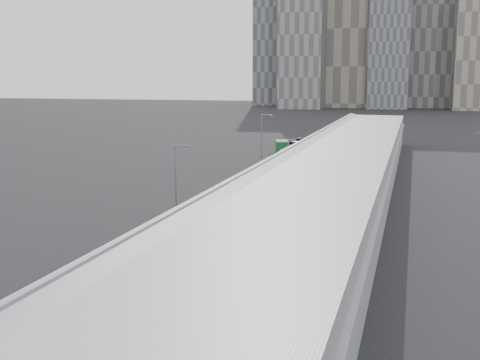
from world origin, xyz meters
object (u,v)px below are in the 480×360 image
at_px(bus_2, 176,244).
at_px(suv, 299,142).
at_px(shipping_container, 282,147).
at_px(bus_7, 310,150).
at_px(bus_3, 223,211).
at_px(bus_1, 74,312).
at_px(bus_6, 296,158).
at_px(bus_4, 258,185).
at_px(bus_5, 282,171).
at_px(street_lamp_far, 263,135).
at_px(street_lamp_near, 177,175).
at_px(bus_8, 321,142).

xyz_separation_m(bus_2, suv, (-6.92, 93.02, -0.80)).
bearing_deg(shipping_container, bus_7, -57.05).
distance_m(bus_3, shipping_container, 62.94).
bearing_deg(suv, bus_1, -69.45).
relative_size(bus_6, suv, 2.35).
xyz_separation_m(bus_1, bus_3, (0.36, 28.52, 0.15)).
bearing_deg(bus_6, bus_2, -88.71).
bearing_deg(suv, bus_4, -66.98).
height_order(bus_1, bus_5, bus_5).
height_order(bus_2, suv, bus_2).
xyz_separation_m(bus_1, street_lamp_far, (-7.11, 75.46, 3.71)).
bearing_deg(bus_7, shipping_container, 134.62).
distance_m(bus_5, street_lamp_near, 26.47).
height_order(bus_1, street_lamp_near, street_lamp_near).
height_order(bus_7, street_lamp_near, street_lamp_near).
height_order(bus_1, bus_3, bus_3).
relative_size(bus_8, shipping_container, 2.30).
xyz_separation_m(bus_8, shipping_container, (-6.61, -9.80, -0.24)).
distance_m(street_lamp_near, street_lamp_far, 43.91).
distance_m(bus_2, bus_3, 13.23).
bearing_deg(bus_2, shipping_container, 98.20).
height_order(bus_1, bus_2, bus_2).
relative_size(bus_1, suv, 2.09).
height_order(bus_4, bus_8, bus_4).
height_order(bus_3, bus_7, bus_3).
xyz_separation_m(bus_4, suv, (-6.64, 63.77, -0.82)).
relative_size(bus_8, suv, 2.24).
distance_m(bus_5, bus_6, 15.52).
bearing_deg(bus_8, street_lamp_near, -99.56).
xyz_separation_m(bus_1, bus_5, (0.56, 57.00, 0.13)).
relative_size(bus_1, bus_8, 0.93).
distance_m(bus_3, street_lamp_near, 7.73).
bearing_deg(street_lamp_near, bus_8, 85.23).
distance_m(bus_3, suv, 80.10).
height_order(street_lamp_near, shipping_container, street_lamp_near).
distance_m(bus_1, bus_6, 72.50).
height_order(bus_5, bus_6, bus_6).
bearing_deg(bus_2, bus_4, 93.31).
height_order(bus_5, bus_7, bus_5).
bearing_deg(street_lamp_far, bus_7, 51.33).
bearing_deg(bus_6, bus_8, 90.37).
distance_m(bus_8, street_lamp_far, 26.54).
bearing_deg(bus_6, street_lamp_far, 156.89).
xyz_separation_m(bus_3, bus_6, (-0.72, 43.98, 0.05)).
bearing_deg(street_lamp_near, suv, 90.40).
distance_m(bus_1, bus_7, 84.60).
xyz_separation_m(bus_4, bus_7, (0.14, 40.06, -0.00)).
height_order(bus_4, bus_6, bus_6).
relative_size(bus_2, street_lamp_near, 1.62).
height_order(bus_7, street_lamp_far, street_lamp_far).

